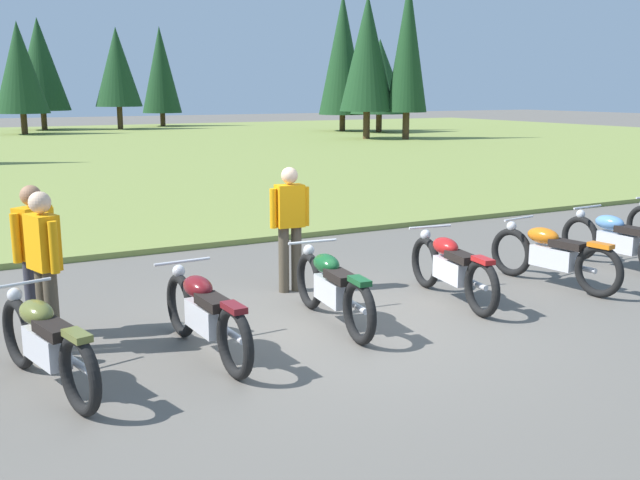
# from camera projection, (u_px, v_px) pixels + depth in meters

# --- Properties ---
(ground_plane) EXTENTS (140.00, 140.00, 0.00)m
(ground_plane) POSITION_uv_depth(u_px,v_px,m) (345.00, 326.00, 8.29)
(ground_plane) COLOR #605B54
(grass_moorland) EXTENTS (80.00, 44.00, 0.10)m
(grass_moorland) POSITION_uv_depth(u_px,v_px,m) (34.00, 151.00, 31.33)
(grass_moorland) COLOR olive
(grass_moorland) RESTS_ON ground
(forest_treeline) EXTENTS (34.43, 25.13, 8.74)m
(forest_treeline) POSITION_uv_depth(u_px,v_px,m) (143.00, 62.00, 40.08)
(forest_treeline) COLOR #47331E
(forest_treeline) RESTS_ON ground
(motorcycle_olive) EXTENTS (0.75, 2.07, 0.88)m
(motorcycle_olive) POSITION_uv_depth(u_px,v_px,m) (46.00, 343.00, 6.48)
(motorcycle_olive) COLOR black
(motorcycle_olive) RESTS_ON ground
(motorcycle_maroon) EXTENTS (0.62, 2.10, 0.88)m
(motorcycle_maroon) POSITION_uv_depth(u_px,v_px,m) (205.00, 314.00, 7.31)
(motorcycle_maroon) COLOR black
(motorcycle_maroon) RESTS_ON ground
(motorcycle_british_green) EXTENTS (0.62, 2.10, 0.88)m
(motorcycle_british_green) POSITION_uv_depth(u_px,v_px,m) (332.00, 287.00, 8.29)
(motorcycle_british_green) COLOR black
(motorcycle_british_green) RESTS_ON ground
(motorcycle_red) EXTENTS (0.62, 2.09, 0.88)m
(motorcycle_red) POSITION_uv_depth(u_px,v_px,m) (452.00, 267.00, 9.23)
(motorcycle_red) COLOR black
(motorcycle_red) RESTS_ON ground
(motorcycle_orange) EXTENTS (0.67, 2.09, 0.88)m
(motorcycle_orange) POSITION_uv_depth(u_px,v_px,m) (552.00, 255.00, 9.94)
(motorcycle_orange) COLOR black
(motorcycle_orange) RESTS_ON ground
(motorcycle_sky_blue) EXTENTS (0.62, 2.10, 0.88)m
(motorcycle_sky_blue) POSITION_uv_depth(u_px,v_px,m) (618.00, 240.00, 10.92)
(motorcycle_sky_blue) COLOR black
(motorcycle_sky_blue) RESTS_ON ground
(rider_checking_bike) EXTENTS (0.47, 0.38, 1.67)m
(rider_checking_bike) POSITION_uv_depth(u_px,v_px,m) (35.00, 252.00, 7.77)
(rider_checking_bike) COLOR #2D2D38
(rider_checking_bike) RESTS_ON ground
(rider_near_row_end) EXTENTS (0.32, 0.53, 1.67)m
(rider_near_row_end) POSITION_uv_depth(u_px,v_px,m) (44.00, 263.00, 7.29)
(rider_near_row_end) COLOR #4C4233
(rider_near_row_end) RESTS_ON ground
(rider_in_hivis_vest) EXTENTS (0.55, 0.25, 1.67)m
(rider_in_hivis_vest) POSITION_uv_depth(u_px,v_px,m) (290.00, 222.00, 9.56)
(rider_in_hivis_vest) COLOR #4C4233
(rider_in_hivis_vest) RESTS_ON ground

